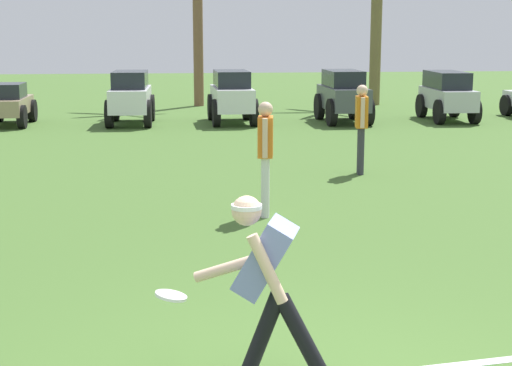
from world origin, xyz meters
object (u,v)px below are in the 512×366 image
Objects in this scene: frisbee_thrower at (267,281)px; teammate_midfield at (265,148)px; parked_car_slot_e at (343,95)px; parked_car_slot_c at (130,96)px; palm_tree_left_of_centre at (376,7)px; parked_car_slot_b at (9,104)px; parked_car_slot_f at (447,94)px; parked_car_slot_d at (232,95)px; frisbee_in_flight at (171,296)px; teammate_near_sideline at (361,121)px.

frisbee_thrower is 5.17m from teammate_midfield.
parked_car_slot_e is at bearing 72.03° from teammate_midfield.
teammate_midfield is (0.62, 5.13, 0.15)m from frisbee_thrower.
teammate_midfield is at bearing -77.90° from parked_car_slot_c.
palm_tree_left_of_centre reaches higher than frisbee_thrower.
parked_car_slot_e reaches higher than parked_car_slot_b.
teammate_midfield is at bearing -63.22° from parked_car_slot_b.
parked_car_slot_f is at bearing 2.83° from parked_car_slot_e.
parked_car_slot_d is at bearing 87.87° from teammate_midfield.
parked_car_slot_c is 5.70m from parked_car_slot_e.
parked_car_slot_d reaches higher than parked_car_slot_f.
parked_car_slot_c is 0.98× the size of parked_car_slot_f.
parked_car_slot_c reaches higher than parked_car_slot_f.
frisbee_in_flight is 0.13× the size of parked_car_slot_b.
teammate_midfield reaches higher than frisbee_thrower.
frisbee_in_flight is 0.18× the size of teammate_near_sideline.
palm_tree_left_of_centre is at bearing 100.83° from parked_car_slot_f.
teammate_midfield is 10.94m from parked_car_slot_c.
frisbee_in_flight is at bearing -105.28° from teammate_midfield.
frisbee_thrower is 16.12m from parked_car_slot_e.
parked_car_slot_d is at bearing -1.47° from parked_car_slot_b.
frisbee_in_flight is 4.90m from teammate_midfield.
frisbee_thrower is 0.89× the size of teammate_near_sideline.
frisbee_thrower is 0.58× the size of parked_car_slot_c.
parked_car_slot_b is 0.41× the size of palm_tree_left_of_centre.
frisbee_thrower is 0.59× the size of parked_car_slot_e.
frisbee_thrower is 0.89× the size of teammate_midfield.
parked_car_slot_e is (8.85, -0.33, 0.18)m from parked_car_slot_b.
parked_car_slot_e is at bearing -177.17° from parked_car_slot_f.
parked_car_slot_c is 9.30m from palm_tree_left_of_centre.
frisbee_in_flight is 16.07m from parked_car_slot_b.
parked_car_slot_b is at bearing 133.60° from teammate_near_sideline.
frisbee_thrower is 16.66m from parked_car_slot_b.
parked_car_slot_c is (-2.29, 10.70, -0.20)m from teammate_midfield.
frisbee_thrower is at bearing -106.72° from palm_tree_left_of_centre.
teammate_midfield is 11.01m from parked_car_slot_e.
parked_car_slot_d is at bearing 86.32° from frisbee_thrower.
teammate_near_sideline reaches higher than parked_car_slot_b.
palm_tree_left_of_centre is at bearing 21.82° from parked_car_slot_b.
palm_tree_left_of_centre is (10.94, 4.38, 2.61)m from parked_car_slot_b.
parked_car_slot_c is 1.01× the size of parked_car_slot_e.
parked_car_slot_c is at bearing 96.03° from frisbee_thrower.
teammate_midfield is at bearing 83.12° from frisbee_thrower.
parked_car_slot_b is 0.91× the size of parked_car_slot_f.
frisbee_in_flight is 15.90m from parked_car_slot_e.
parked_car_slot_b is 0.93× the size of parked_car_slot_c.
parked_car_slot_c is at bearing -150.02° from palm_tree_left_of_centre.
parked_car_slot_b reaches higher than frisbee_in_flight.
teammate_near_sideline is at bearing 66.49° from frisbee_in_flight.
parked_car_slot_f is at bearing 63.50° from frisbee_in_flight.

